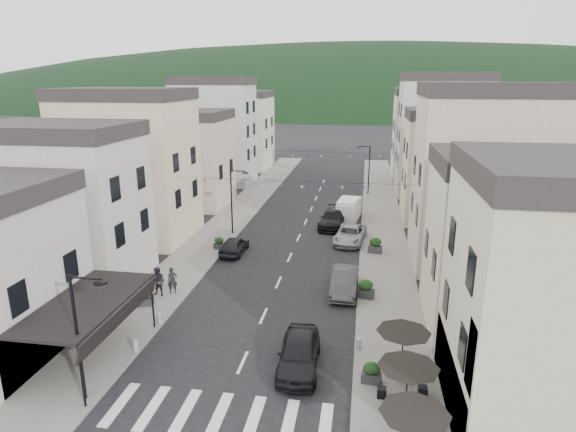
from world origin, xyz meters
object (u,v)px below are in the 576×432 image
parked_car_d (333,219)px  parked_car_e (234,245)px  parked_car_b (344,282)px  pedestrian_b (158,282)px  parked_car_a (299,353)px  pedestrian_a (172,281)px  parked_car_c (350,234)px  delivery_van (349,209)px

parked_car_d → parked_car_e: 11.39m
parked_car_b → pedestrian_b: 12.12m
parked_car_e → pedestrian_b: pedestrian_b is taller
parked_car_b → parked_car_d: size_ratio=0.85×
parked_car_a → pedestrian_a: bearing=140.9°
parked_car_d → parked_car_e: parked_car_d is taller
parked_car_d → pedestrian_a: size_ratio=3.15×
parked_car_d → parked_car_b: bearing=-78.1°
pedestrian_a → parked_car_c: bearing=23.4°
delivery_van → pedestrian_b: (-11.40, -20.01, -0.00)m
parked_car_b → parked_car_d: bearing=97.3°
delivery_van → parked_car_c: bearing=-79.6°
parked_car_b → pedestrian_a: bearing=-168.7°
parked_car_a → pedestrian_a: pedestrian_a is taller
parked_car_c → delivery_van: (-0.41, 6.90, 0.39)m
parked_car_c → pedestrian_a: size_ratio=2.94×
parked_car_b → delivery_van: delivery_van is taller
pedestrian_a → parked_car_b: bearing=-14.1°
parked_car_b → pedestrian_b: (-11.81, -2.73, 0.32)m
parked_car_b → parked_car_e: 11.04m
parked_car_c → delivery_van: delivery_van is taller
parked_car_e → delivery_van: (8.79, 11.18, 0.40)m
parked_car_c → parked_car_e: parked_car_c is taller
parked_car_b → delivery_van: size_ratio=0.97×
parked_car_c → pedestrian_a: pedestrian_a is taller
parked_car_a → delivery_van: bearing=84.5°
parked_car_d → pedestrian_b: size_ratio=2.82×
parked_car_c → parked_car_e: size_ratio=1.25×
parked_car_b → pedestrian_a: 11.30m
pedestrian_a → parked_car_d: bearing=36.1°
parked_car_a → parked_car_c: bearing=82.3°
parked_car_b → pedestrian_a: size_ratio=2.69×
parked_car_b → pedestrian_b: pedestrian_b is taller
parked_car_b → parked_car_c: 10.38m
parked_car_e → pedestrian_b: 9.21m
parked_car_a → pedestrian_b: pedestrian_b is taller
parked_car_b → parked_car_c: bearing=90.4°
parked_car_a → delivery_van: delivery_van is taller
pedestrian_a → pedestrian_b: pedestrian_b is taller
parked_car_e → pedestrian_b: bearing=75.1°
parked_car_a → pedestrian_b: 11.90m
parked_car_d → pedestrian_a: 19.29m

